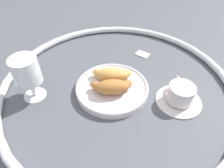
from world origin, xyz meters
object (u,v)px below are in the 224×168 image
at_px(croissant_small, 112,74).
at_px(sugar_packet, 143,54).
at_px(pastry_plate, 112,88).
at_px(croissant_large, 112,86).
at_px(juice_glass_left, 27,73).
at_px(coffee_cup_near, 180,95).

xyz_separation_m(croissant_small, sugar_packet, (0.15, 0.14, -0.04)).
bearing_deg(pastry_plate, croissant_large, -99.56).
distance_m(croissant_small, juice_glass_left, 0.25).
distance_m(coffee_cup_near, juice_glass_left, 0.44).
height_order(croissant_large, croissant_small, same).
distance_m(juice_glass_left, sugar_packet, 0.43).
distance_m(coffee_cup_near, sugar_packet, 0.26).
xyz_separation_m(croissant_large, juice_glass_left, (-0.23, 0.05, 0.05)).
bearing_deg(croissant_small, coffee_cup_near, -30.51).
height_order(juice_glass_left, sugar_packet, juice_glass_left).
bearing_deg(pastry_plate, juice_glass_left, 174.65).
distance_m(croissant_large, coffee_cup_near, 0.20).
bearing_deg(juice_glass_left, coffee_cup_near, -13.23).
xyz_separation_m(juice_glass_left, sugar_packet, (0.39, 0.15, -0.09)).
bearing_deg(pastry_plate, coffee_cup_near, -22.46).
distance_m(croissant_large, croissant_small, 0.06).
distance_m(pastry_plate, croissant_small, 0.04).
xyz_separation_m(pastry_plate, croissant_large, (-0.00, -0.02, 0.03)).
bearing_deg(juice_glass_left, sugar_packet, 21.25).
xyz_separation_m(croissant_large, sugar_packet, (0.16, 0.20, -0.04)).
height_order(croissant_large, juice_glass_left, juice_glass_left).
xyz_separation_m(pastry_plate, croissant_small, (0.01, 0.03, 0.03)).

